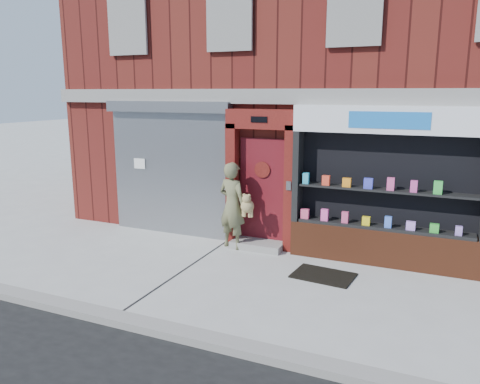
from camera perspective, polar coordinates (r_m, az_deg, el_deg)
The scene contains 8 objects.
ground at distance 8.24m, azimuth 2.70°, elevation -11.06°, with size 80.00×80.00×0.00m, color #9E9E99.
curb at distance 6.45m, azimuth -4.49°, elevation -17.45°, with size 60.00×0.30×0.12m, color gray.
building at distance 13.37m, azimuth 12.45°, elevation 15.10°, with size 12.00×8.16×8.00m.
shutter_bay at distance 10.76m, azimuth -8.54°, elevation 3.85°, with size 3.10×0.30×3.04m.
red_door_bay at distance 9.74m, azimuth 2.59°, elevation 1.56°, with size 1.52×0.58×2.90m.
pharmacy_bay at distance 9.14m, azimuth 17.23°, elevation -0.23°, with size 3.50×0.41×3.00m.
woman at distance 9.76m, azimuth -0.84°, elevation -1.65°, with size 0.90×0.60×1.83m.
doormat at distance 8.65m, azimuth 10.12°, elevation -9.98°, with size 1.06×0.74×0.03m, color black.
Camera 1 is at (2.69, -7.08, 3.24)m, focal length 35.00 mm.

